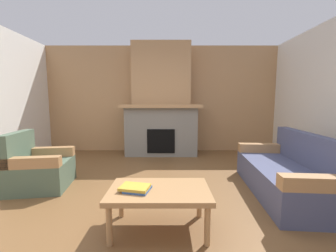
{
  "coord_description": "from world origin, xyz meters",
  "views": [
    {
      "loc": [
        0.16,
        -2.59,
        1.29
      ],
      "look_at": [
        0.16,
        1.17,
        0.86
      ],
      "focal_mm": 22.62,
      "sensor_mm": 36.0,
      "label": 1
    }
  ],
  "objects_px": {
    "coffee_table": "(159,194)",
    "couch": "(288,174)",
    "fireplace": "(162,107)",
    "armchair": "(39,169)"
  },
  "relations": [
    {
      "from": "fireplace",
      "to": "coffee_table",
      "type": "xyz_separation_m",
      "value": [
        0.08,
        -3.19,
        -0.79
      ]
    },
    {
      "from": "fireplace",
      "to": "coffee_table",
      "type": "distance_m",
      "value": 3.29
    },
    {
      "from": "coffee_table",
      "to": "fireplace",
      "type": "bearing_deg",
      "value": 91.37
    },
    {
      "from": "coffee_table",
      "to": "couch",
      "type": "bearing_deg",
      "value": 25.4
    },
    {
      "from": "couch",
      "to": "armchair",
      "type": "distance_m",
      "value": 3.63
    },
    {
      "from": "coffee_table",
      "to": "armchair",
      "type": "bearing_deg",
      "value": 150.38
    },
    {
      "from": "fireplace",
      "to": "armchair",
      "type": "bearing_deg",
      "value": -129.89
    },
    {
      "from": "couch",
      "to": "coffee_table",
      "type": "height_order",
      "value": "couch"
    },
    {
      "from": "fireplace",
      "to": "couch",
      "type": "bearing_deg",
      "value": -51.92
    },
    {
      "from": "couch",
      "to": "coffee_table",
      "type": "xyz_separation_m",
      "value": [
        -1.77,
        -0.84,
        0.09
      ]
    }
  ]
}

